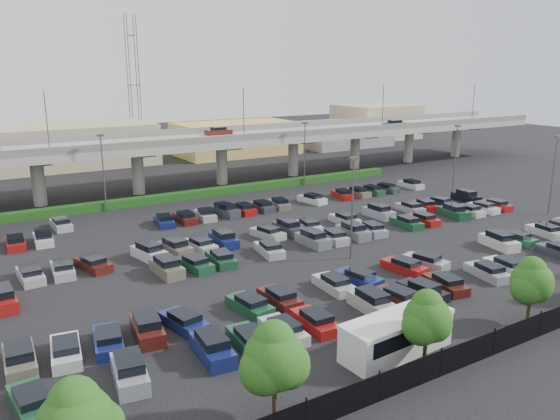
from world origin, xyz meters
The scene contains 10 objects.
ground centered at (0.00, 0.00, 0.00)m, with size 280.00×280.00×0.00m, color black.
overpass centered at (-0.22, 32.01, 6.97)m, with size 150.00×13.00×15.80m.
hedge centered at (0.00, 25.00, 0.55)m, with size 66.00×1.60×1.10m, color #183E12.
fence centered at (-0.05, -28.00, 0.90)m, with size 70.00×0.10×2.00m.
tree_row centered at (0.70, -26.53, 3.52)m, with size 65.07×3.66×5.94m.
shuttle_bus centered at (-9.25, -24.36, 1.43)m, with size 8.34×3.28×2.63m.
parked_cars centered at (-0.44, -3.62, 0.60)m, with size 63.00×41.64×1.67m.
light_poles centered at (-4.13, 2.00, 6.24)m, with size 66.90×48.38×10.30m.
distant_buildings centered at (12.38, 61.81, 3.74)m, with size 138.00×24.00×9.00m.
comm_tower centered at (4.00, 74.00, 15.61)m, with size 2.40×2.40×30.00m.
Camera 1 is at (-33.17, -48.46, 18.49)m, focal length 35.00 mm.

